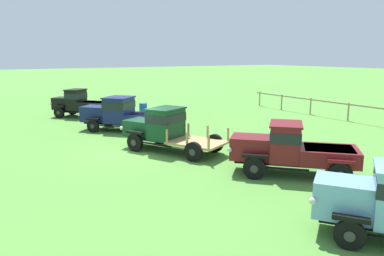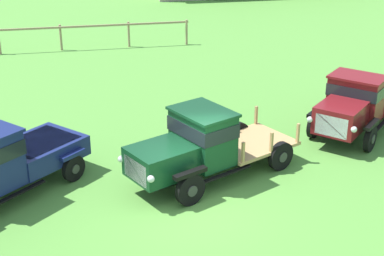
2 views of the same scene
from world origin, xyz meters
The scene contains 7 objects.
ground_plane centered at (0.00, 0.00, 0.00)m, with size 240.00×240.00×0.00m, color #518E38.
paddock_fence centered at (-3.51, 17.03, 0.97)m, with size 13.16×0.41×1.36m.
vintage_truck_foreground_near centered at (-12.10, 0.70, 1.09)m, with size 4.52×4.29×2.18m.
vintage_truck_second_in_line centered at (-5.45, 1.53, 1.11)m, with size 5.31×5.11×2.18m.
vintage_truck_midrow_center centered at (0.39, 1.53, 1.15)m, with size 5.80×4.09×2.19m.
vintage_truck_far_side centered at (6.65, 4.10, 1.09)m, with size 4.79×4.76×2.12m.
oil_drum_beside_row centered at (-10.79, 5.43, 0.46)m, with size 0.66×0.66×0.92m.
Camera 1 is at (17.09, -6.95, 4.81)m, focal length 35.00 mm.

